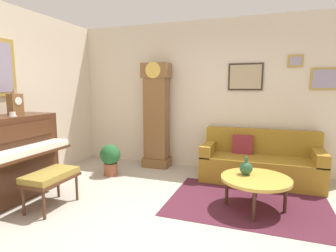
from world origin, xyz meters
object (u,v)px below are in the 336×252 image
(coffee_table, at_px, (256,180))
(mantel_clock, at_px, (15,103))
(teacup, at_px, (12,115))
(potted_plant, at_px, (110,158))
(grandfather_clock, at_px, (156,118))
(piano_bench, at_px, (51,177))
(couch, at_px, (260,162))
(piano, at_px, (4,159))
(green_jug, at_px, (246,168))

(coffee_table, xyz_separation_m, mantel_clock, (-3.26, -0.63, 0.95))
(teacup, distance_m, potted_plant, 1.74)
(grandfather_clock, xyz_separation_m, coffee_table, (1.91, -1.35, -0.57))
(coffee_table, xyz_separation_m, potted_plant, (-2.49, 0.56, -0.07))
(piano_bench, relative_size, couch, 0.37)
(piano, bearing_deg, potted_plant, 61.58)
(piano, xyz_separation_m, piano_bench, (0.76, 0.03, -0.19))
(grandfather_clock, height_order, teacup, grandfather_clock)
(mantel_clock, distance_m, green_jug, 3.32)
(mantel_clock, xyz_separation_m, teacup, (0.11, -0.16, -0.15))
(grandfather_clock, height_order, couch, grandfather_clock)
(grandfather_clock, xyz_separation_m, potted_plant, (-0.57, -0.79, -0.64))
(green_jug, bearing_deg, couch, 81.82)
(couch, relative_size, potted_plant, 3.39)
(piano_bench, height_order, couch, couch)
(couch, distance_m, teacup, 3.84)
(couch, height_order, mantel_clock, mantel_clock)
(potted_plant, bearing_deg, mantel_clock, -123.11)
(piano, bearing_deg, teacup, 38.80)
(coffee_table, relative_size, green_jug, 3.67)
(couch, xyz_separation_m, teacup, (-3.18, -1.97, 0.88))
(piano_bench, bearing_deg, coffee_table, 18.67)
(grandfather_clock, distance_m, potted_plant, 1.17)
(coffee_table, distance_m, teacup, 3.35)
(mantel_clock, bearing_deg, potted_plant, 56.89)
(mantel_clock, xyz_separation_m, green_jug, (3.13, 0.71, -0.84))
(green_jug, bearing_deg, coffee_table, -31.86)
(grandfather_clock, bearing_deg, mantel_clock, -124.29)
(piano_bench, bearing_deg, potted_plant, 89.10)
(mantel_clock, bearing_deg, couch, 28.86)
(piano, height_order, coffee_table, piano)
(potted_plant, bearing_deg, piano_bench, -90.90)
(coffee_table, xyz_separation_m, teacup, (-3.15, -0.79, 0.81))
(grandfather_clock, height_order, green_jug, grandfather_clock)
(piano, height_order, piano_bench, piano)
(green_jug, bearing_deg, grandfather_clock, 144.63)
(grandfather_clock, xyz_separation_m, couch, (1.94, -0.17, -0.65))
(coffee_table, distance_m, mantel_clock, 3.46)
(grandfather_clock, bearing_deg, piano, -121.25)
(piano_bench, distance_m, mantel_clock, 1.22)
(piano, distance_m, potted_plant, 1.66)
(teacup, relative_size, green_jug, 0.48)
(piano, relative_size, coffee_table, 1.64)
(mantel_clock, height_order, potted_plant, mantel_clock)
(coffee_table, distance_m, green_jug, 0.19)
(grandfather_clock, relative_size, green_jug, 8.46)
(piano_bench, xyz_separation_m, coffee_table, (2.51, 0.85, -0.02))
(mantel_clock, bearing_deg, teacup, -54.01)
(grandfather_clock, bearing_deg, green_jug, -35.37)
(coffee_table, bearing_deg, potted_plant, 167.28)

